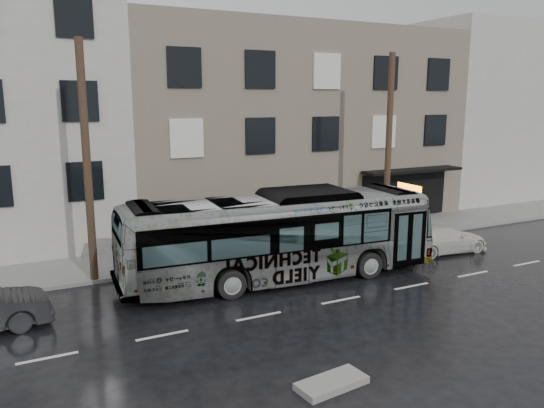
% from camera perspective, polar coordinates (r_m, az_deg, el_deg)
% --- Properties ---
extents(ground, '(120.00, 120.00, 0.00)m').
position_cam_1_polar(ground, '(21.15, 3.61, -8.07)').
color(ground, black).
rests_on(ground, ground).
extents(sidewalk, '(90.00, 3.60, 0.15)m').
position_cam_1_polar(sidewalk, '(25.28, -1.97, -4.65)').
color(sidewalk, gray).
rests_on(sidewalk, ground).
extents(building_taupe, '(20.00, 12.00, 11.00)m').
position_cam_1_polar(building_taupe, '(33.56, 0.23, 8.66)').
color(building_taupe, gray).
rests_on(building_taupe, ground).
extents(building_filler, '(18.00, 12.00, 12.00)m').
position_cam_1_polar(building_filler, '(45.37, 22.50, 9.10)').
color(building_filler, beige).
rests_on(building_filler, ground).
extents(utility_pole_front, '(0.30, 0.30, 9.00)m').
position_cam_1_polar(utility_pole_front, '(26.50, 12.41, 5.90)').
color(utility_pole_front, '#4D3826').
rests_on(utility_pole_front, sidewalk).
extents(utility_pole_rear, '(0.30, 0.30, 9.00)m').
position_cam_1_polar(utility_pole_rear, '(20.84, -19.29, 4.18)').
color(utility_pole_rear, '#4D3826').
rests_on(utility_pole_rear, sidewalk).
extents(sign_post, '(0.06, 0.06, 2.40)m').
position_cam_1_polar(sign_post, '(27.67, 13.91, -0.87)').
color(sign_post, slate).
rests_on(sign_post, sidewalk).
extents(bus, '(12.69, 3.74, 3.49)m').
position_cam_1_polar(bus, '(20.62, 0.82, -3.49)').
color(bus, '#B2B2B2').
rests_on(bus, ground).
extents(white_sedan, '(4.48, 2.09, 1.26)m').
position_cam_1_polar(white_sedan, '(25.78, 17.86, -3.60)').
color(white_sedan, silver).
rests_on(white_sedan, ground).
extents(slush_pile, '(1.88, 1.01, 0.18)m').
position_cam_1_polar(slush_pile, '(13.86, 6.43, -18.60)').
color(slush_pile, '#A5A29C').
rests_on(slush_pile, ground).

